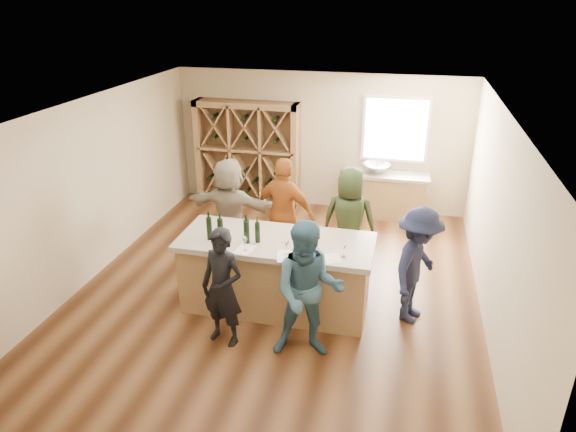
% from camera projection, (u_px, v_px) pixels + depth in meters
% --- Properties ---
extents(floor, '(6.00, 7.00, 0.10)m').
position_uv_depth(floor, '(279.00, 291.00, 8.02)').
color(floor, '#55331B').
rests_on(floor, ground).
extents(ceiling, '(6.00, 7.00, 0.10)m').
position_uv_depth(ceiling, '(277.00, 105.00, 6.85)').
color(ceiling, white).
rests_on(ceiling, ground).
extents(wall_back, '(6.00, 0.10, 2.80)m').
position_uv_depth(wall_back, '(320.00, 141.00, 10.60)').
color(wall_back, '#C7B490').
rests_on(wall_back, ground).
extents(wall_front, '(6.00, 0.10, 2.80)m').
position_uv_depth(wall_front, '(173.00, 364.00, 4.27)').
color(wall_front, '#C7B490').
rests_on(wall_front, ground).
extents(wall_left, '(0.10, 7.00, 2.80)m').
position_uv_depth(wall_left, '(91.00, 188.00, 8.08)').
color(wall_left, '#C7B490').
rests_on(wall_left, ground).
extents(wall_right, '(0.10, 7.00, 2.80)m').
position_uv_depth(wall_right, '(501.00, 225.00, 6.79)').
color(wall_right, '#C7B490').
rests_on(wall_right, ground).
extents(window_frame, '(1.30, 0.06, 1.30)m').
position_uv_depth(window_frame, '(395.00, 129.00, 10.07)').
color(window_frame, white).
rests_on(window_frame, wall_back).
extents(window_pane, '(1.18, 0.01, 1.18)m').
position_uv_depth(window_pane, '(395.00, 130.00, 10.04)').
color(window_pane, white).
rests_on(window_pane, wall_back).
extents(wine_rack, '(2.20, 0.45, 2.20)m').
position_uv_depth(wine_rack, '(248.00, 154.00, 10.78)').
color(wine_rack, olive).
rests_on(wine_rack, floor).
extents(back_counter_base, '(1.60, 0.58, 0.86)m').
position_uv_depth(back_counter_base, '(384.00, 196.00, 10.38)').
color(back_counter_base, olive).
rests_on(back_counter_base, floor).
extents(back_counter_top, '(1.70, 0.62, 0.06)m').
position_uv_depth(back_counter_top, '(386.00, 175.00, 10.20)').
color(back_counter_top, '#A59A88').
rests_on(back_counter_top, back_counter_base).
extents(sink, '(0.54, 0.54, 0.19)m').
position_uv_depth(sink, '(376.00, 168.00, 10.19)').
color(sink, silver).
rests_on(sink, back_counter_top).
extents(faucet, '(0.02, 0.02, 0.30)m').
position_uv_depth(faucet, '(377.00, 163.00, 10.33)').
color(faucet, silver).
rests_on(faucet, back_counter_top).
extents(tasting_counter_base, '(2.60, 1.00, 1.00)m').
position_uv_depth(tasting_counter_base, '(276.00, 276.00, 7.36)').
color(tasting_counter_base, olive).
rests_on(tasting_counter_base, floor).
extents(tasting_counter_top, '(2.72, 1.12, 0.08)m').
position_uv_depth(tasting_counter_top, '(276.00, 242.00, 7.14)').
color(tasting_counter_top, '#A59A88').
rests_on(tasting_counter_top, tasting_counter_base).
extents(wine_bottle_a, '(0.10, 0.10, 0.31)m').
position_uv_depth(wine_bottle_a, '(209.00, 228.00, 7.10)').
color(wine_bottle_a, black).
rests_on(wine_bottle_a, tasting_counter_top).
extents(wine_bottle_b, '(0.10, 0.10, 0.32)m').
position_uv_depth(wine_bottle_b, '(220.00, 230.00, 7.03)').
color(wine_bottle_b, black).
rests_on(wine_bottle_b, tasting_counter_top).
extents(wine_bottle_d, '(0.10, 0.10, 0.33)m').
position_uv_depth(wine_bottle_d, '(247.00, 232.00, 6.97)').
color(wine_bottle_d, black).
rests_on(wine_bottle_d, tasting_counter_top).
extents(wine_bottle_e, '(0.09, 0.09, 0.29)m').
position_uv_depth(wine_bottle_e, '(257.00, 232.00, 7.00)').
color(wine_bottle_e, black).
rests_on(wine_bottle_e, tasting_counter_top).
extents(wine_glass_a, '(0.08, 0.08, 0.19)m').
position_uv_depth(wine_glass_a, '(245.00, 244.00, 6.78)').
color(wine_glass_a, white).
rests_on(wine_glass_a, tasting_counter_top).
extents(wine_glass_b, '(0.08, 0.08, 0.19)m').
position_uv_depth(wine_glass_b, '(286.00, 248.00, 6.68)').
color(wine_glass_b, white).
rests_on(wine_glass_b, tasting_counter_top).
extents(wine_glass_c, '(0.09, 0.09, 0.18)m').
position_uv_depth(wine_glass_c, '(317.00, 255.00, 6.51)').
color(wine_glass_c, white).
rests_on(wine_glass_c, tasting_counter_top).
extents(wine_glass_d, '(0.08, 0.08, 0.17)m').
position_uv_depth(wine_glass_d, '(304.00, 242.00, 6.88)').
color(wine_glass_d, white).
rests_on(wine_glass_d, tasting_counter_top).
extents(wine_glass_e, '(0.07, 0.07, 0.17)m').
position_uv_depth(wine_glass_e, '(344.00, 251.00, 6.62)').
color(wine_glass_e, white).
rests_on(wine_glass_e, tasting_counter_top).
extents(tasting_menu_a, '(0.26, 0.33, 0.00)m').
position_uv_depth(tasting_menu_a, '(245.00, 249.00, 6.85)').
color(tasting_menu_a, white).
rests_on(tasting_menu_a, tasting_counter_top).
extents(tasting_menu_b, '(0.32, 0.38, 0.00)m').
position_uv_depth(tasting_menu_b, '(287.00, 256.00, 6.68)').
color(tasting_menu_b, white).
rests_on(tasting_menu_b, tasting_counter_top).
extents(tasting_menu_c, '(0.29, 0.33, 0.00)m').
position_uv_depth(tasting_menu_c, '(332.00, 258.00, 6.62)').
color(tasting_menu_c, white).
rests_on(tasting_menu_c, tasting_counter_top).
extents(person_near_left, '(0.67, 0.56, 1.61)m').
position_uv_depth(person_near_left, '(222.00, 288.00, 6.49)').
color(person_near_left, black).
rests_on(person_near_left, floor).
extents(person_near_right, '(0.96, 0.64, 1.82)m').
position_uv_depth(person_near_right, '(308.00, 291.00, 6.21)').
color(person_near_right, '#335972').
rests_on(person_near_right, floor).
extents(person_server, '(0.84, 1.19, 1.67)m').
position_uv_depth(person_server, '(417.00, 266.00, 6.94)').
color(person_server, '#191E38').
rests_on(person_server, floor).
extents(person_far_mid, '(1.20, 0.83, 1.85)m').
position_uv_depth(person_far_mid, '(285.00, 213.00, 8.36)').
color(person_far_mid, '#994C19').
rests_on(person_far_mid, floor).
extents(person_far_right, '(0.89, 0.59, 1.78)m').
position_uv_depth(person_far_right, '(349.00, 221.00, 8.15)').
color(person_far_right, '#263319').
rests_on(person_far_right, floor).
extents(person_far_left, '(1.68, 0.67, 1.78)m').
position_uv_depth(person_far_left, '(230.00, 209.00, 8.58)').
color(person_far_left, gray).
rests_on(person_far_left, floor).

